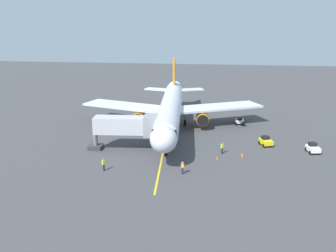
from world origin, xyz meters
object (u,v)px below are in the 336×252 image
(tug_near_nose, at_px, (266,141))
(tug_portside, at_px, (313,148))
(ground_crew_marshaller, at_px, (104,164))
(airplane, at_px, (171,108))
(safety_cone_nose_right, at_px, (217,157))
(belt_loader_starboard_side, at_px, (239,121))
(ground_crew_loader, at_px, (182,168))
(safety_cone_nose_left, at_px, (243,156))
(jet_bridge, at_px, (131,126))
(ground_crew_wing_walker, at_px, (222,148))
(safety_cone_wing_port, at_px, (242,154))

(tug_near_nose, bearing_deg, tug_portside, 160.74)
(ground_crew_marshaller, bearing_deg, tug_near_nose, -148.78)
(tug_near_nose, height_order, tug_portside, same)
(airplane, relative_size, safety_cone_nose_right, 73.37)
(belt_loader_starboard_side, height_order, safety_cone_nose_right, belt_loader_starboard_side)
(airplane, distance_m, ground_crew_loader, 20.55)
(tug_near_nose, relative_size, safety_cone_nose_left, 4.83)
(tug_near_nose, bearing_deg, belt_loader_starboard_side, -73.67)
(jet_bridge, height_order, ground_crew_marshaller, jet_bridge)
(tug_near_nose, xyz_separation_m, safety_cone_nose_left, (3.92, 5.84, -0.43))
(ground_crew_marshaller, relative_size, tug_portside, 0.68)
(tug_portside, distance_m, safety_cone_nose_left, 11.10)
(airplane, relative_size, tug_near_nose, 15.20)
(tug_portside, bearing_deg, safety_cone_nose_right, 18.94)
(jet_bridge, bearing_deg, tug_portside, -174.54)
(safety_cone_nose_left, xyz_separation_m, safety_cone_nose_right, (3.62, 1.32, 0.00))
(jet_bridge, xyz_separation_m, tug_portside, (-27.15, -2.60, -3.06))
(ground_crew_wing_walker, xyz_separation_m, tug_near_nose, (-6.87, -4.73, -0.18))
(safety_cone_wing_port, bearing_deg, jet_bridge, -0.96)
(ground_crew_marshaller, distance_m, safety_cone_nose_left, 19.87)
(jet_bridge, relative_size, ground_crew_wing_walker, 6.72)
(jet_bridge, height_order, safety_cone_nose_left, jet_bridge)
(ground_crew_wing_walker, height_order, tug_near_nose, ground_crew_wing_walker)
(jet_bridge, distance_m, safety_cone_wing_port, 16.95)
(airplane, bearing_deg, safety_cone_nose_right, 121.78)
(tug_near_nose, bearing_deg, ground_crew_wing_walker, 34.55)
(ground_crew_loader, relative_size, safety_cone_wing_port, 3.11)
(belt_loader_starboard_side, height_order, safety_cone_nose_left, belt_loader_starboard_side)
(ground_crew_marshaller, bearing_deg, tug_portside, -158.82)
(jet_bridge, distance_m, ground_crew_wing_walker, 13.98)
(ground_crew_marshaller, xyz_separation_m, safety_cone_nose_left, (-18.33, -7.64, -0.61))
(tug_portside, height_order, safety_cone_nose_left, tug_portside)
(ground_crew_marshaller, bearing_deg, belt_loader_starboard_side, -126.13)
(jet_bridge, height_order, ground_crew_loader, jet_bridge)
(airplane, height_order, safety_cone_wing_port, airplane)
(safety_cone_nose_left, bearing_deg, ground_crew_marshaller, 22.64)
(airplane, distance_m, safety_cone_wing_port, 17.51)
(jet_bridge, xyz_separation_m, belt_loader_starboard_side, (-17.00, -17.02, -3.05))
(jet_bridge, bearing_deg, safety_cone_nose_right, 170.19)
(ground_crew_loader, relative_size, belt_loader_starboard_side, 0.37)
(safety_cone_nose_left, bearing_deg, ground_crew_loader, 42.09)
(airplane, height_order, jet_bridge, airplane)
(ground_crew_loader, height_order, tug_near_nose, ground_crew_loader)
(tug_portside, relative_size, safety_cone_wing_port, 4.60)
(airplane, bearing_deg, safety_cone_nose_left, 134.13)
(jet_bridge, distance_m, belt_loader_starboard_side, 24.25)
(ground_crew_marshaller, xyz_separation_m, ground_crew_wing_walker, (-15.37, -8.75, 0.00))
(jet_bridge, bearing_deg, safety_cone_wing_port, 179.04)
(ground_crew_marshaller, height_order, belt_loader_starboard_side, belt_loader_starboard_side)
(ground_crew_loader, relative_size, tug_portside, 0.68)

